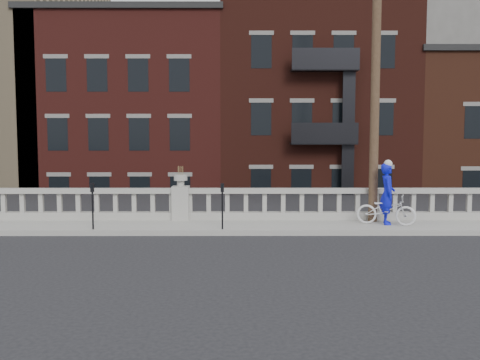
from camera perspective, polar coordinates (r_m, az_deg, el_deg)
The scene contains 10 objects.
ground at distance 13.83m, azimuth -8.07°, elevation -7.40°, with size 120.00×120.00×0.00m, color black.
sidewalk at distance 16.74m, azimuth -6.66°, elevation -4.98°, with size 32.00×2.20×0.15m, color gray.
balustrade at distance 17.59m, azimuth -6.33°, elevation -2.64°, with size 28.00×0.34×1.03m.
planter_pedestal at distance 17.56m, azimuth -6.34°, elevation -2.03°, with size 0.55×0.55×1.76m.
lower_level at distance 36.46m, azimuth -2.25°, elevation 4.37°, with size 80.00×44.00×20.80m.
utility_pole at distance 17.68m, azimuth 14.29°, elevation 12.22°, with size 1.60×0.28×10.00m.
parking_meter_c at distance 16.23m, azimuth -15.46°, elevation -2.15°, with size 0.10×0.09×1.36m.
parking_meter_d at distance 15.66m, azimuth -1.90°, elevation -2.22°, with size 0.10×0.09×1.36m.
bicycle at distance 17.11m, azimuth 15.32°, elevation -3.07°, with size 0.62×1.78×0.93m, color silver.
cyclist at distance 17.17m, azimuth 15.45°, elevation -1.43°, with size 0.69×0.45×1.90m, color #0E14D4.
Camera 1 is at (1.89, -13.39, 2.91)m, focal length 40.00 mm.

